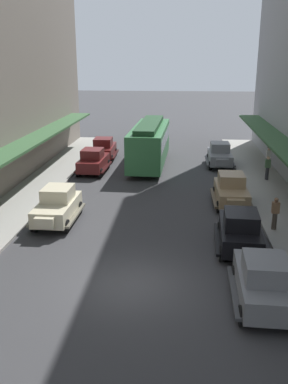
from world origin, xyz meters
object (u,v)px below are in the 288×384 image
at_px(parked_car_3, 263,280).
at_px(streetcar, 150,142).
at_px(parked_car_0, 104,148).
at_px(parked_car_2, 93,160).
at_px(pedestrian_2, 275,213).
at_px(parked_car_4, 220,154).
at_px(pedestrian_0, 268,158).
at_px(parked_car_6, 240,229).
at_px(parked_car_5, 231,190).
at_px(parked_car_1, 57,205).
at_px(pedestrian_4, 267,168).

xyz_separation_m(parked_car_3, streetcar, (-5.44, 19.64, 0.96)).
height_order(parked_car_0, parked_car_2, same).
bearing_deg(parked_car_0, parked_car_2, -89.56).
relative_size(parked_car_3, pedestrian_2, 2.62).
xyz_separation_m(parked_car_4, pedestrian_0, (3.55, -1.15, 0.07)).
bearing_deg(parked_car_3, parked_car_6, 93.01).
xyz_separation_m(parked_car_2, parked_car_5, (9.47, -6.56, 0.00)).
xyz_separation_m(parked_car_1, parked_car_3, (9.27, -7.02, 0.00)).
bearing_deg(parked_car_3, pedestrian_0, 79.01).
bearing_deg(pedestrian_2, parked_car_4, 96.81).
distance_m(parked_car_2, parked_car_3, 19.55).
relative_size(parked_car_4, pedestrian_0, 2.56).
xyz_separation_m(parked_car_0, pedestrian_0, (13.15, -2.71, 0.07)).
bearing_deg(parked_car_6, parked_car_4, 88.71).
height_order(parked_car_2, parked_car_6, same).
height_order(parked_car_2, pedestrian_2, parked_car_2).
distance_m(parked_car_4, streetcar, 5.65).
height_order(parked_car_3, pedestrian_2, parked_car_3).
bearing_deg(parked_car_4, pedestrian_0, -17.91).
height_order(parked_car_4, parked_car_6, same).
distance_m(parked_car_1, parked_car_3, 11.63).
height_order(parked_car_1, pedestrian_0, parked_car_1).
bearing_deg(pedestrian_4, pedestrian_0, 78.50).
relative_size(parked_car_5, pedestrian_4, 2.61).
height_order(parked_car_6, pedestrian_4, parked_car_6).
height_order(parked_car_2, parked_car_5, same).
bearing_deg(pedestrian_4, parked_car_5, -120.00).
xyz_separation_m(parked_car_0, pedestrian_2, (11.20, -14.97, 0.05)).
relative_size(parked_car_6, pedestrian_2, 2.63).
xyz_separation_m(pedestrian_2, pedestrian_4, (1.32, 9.16, 0.00)).
relative_size(parked_car_2, pedestrian_0, 2.57).
bearing_deg(parked_car_4, parked_car_3, -90.33).
xyz_separation_m(parked_car_3, pedestrian_4, (3.03, 15.78, 0.05)).
bearing_deg(parked_car_0, parked_car_6, -61.58).
distance_m(parked_car_3, pedestrian_2, 6.84).
bearing_deg(streetcar, parked_car_2, -147.75).
bearing_deg(parked_car_2, parked_car_3, -61.08).
bearing_deg(pedestrian_0, parked_car_6, -105.18).
height_order(parked_car_5, pedestrian_0, parked_car_5).
bearing_deg(parked_car_5, parked_car_6, -92.36).
height_order(pedestrian_0, pedestrian_4, pedestrian_0).
relative_size(parked_car_1, parked_car_6, 0.99).
relative_size(streetcar, pedestrian_4, 5.89).
xyz_separation_m(parked_car_5, streetcar, (-5.45, 9.10, 0.96)).
bearing_deg(streetcar, pedestrian_4, -24.53).
relative_size(parked_car_1, pedestrian_2, 2.60).
bearing_deg(parked_car_5, parked_car_4, 89.39).
height_order(parked_car_1, parked_car_3, same).
height_order(parked_car_5, pedestrian_2, parked_car_5).
distance_m(parked_car_2, parked_car_5, 11.52).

